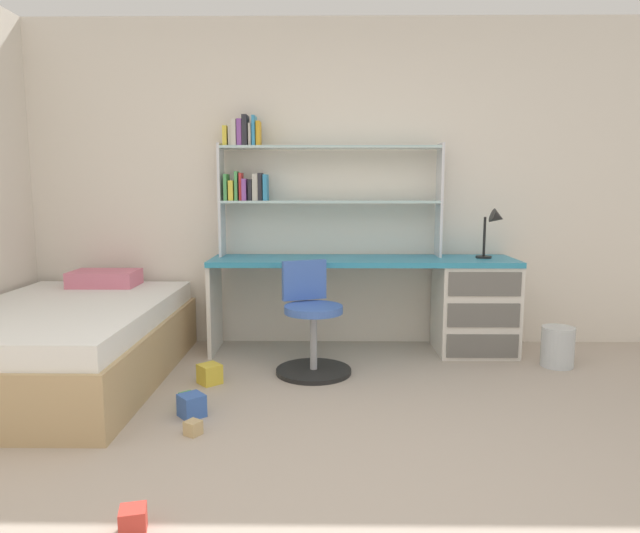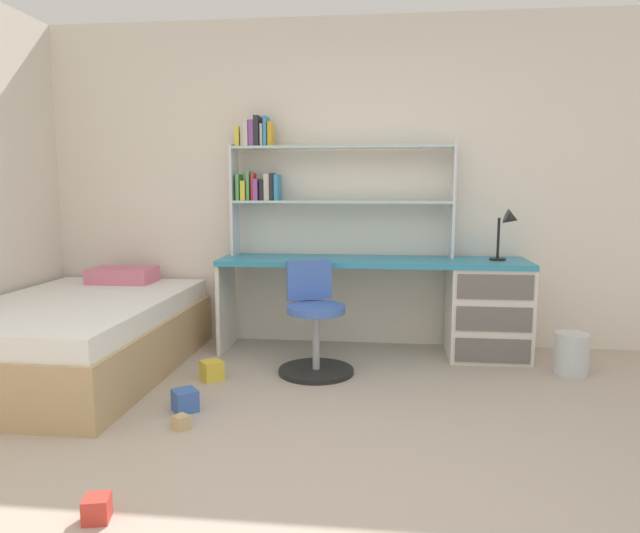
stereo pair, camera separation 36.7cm
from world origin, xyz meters
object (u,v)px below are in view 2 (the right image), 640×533
Objects in this scene: toy_block_green_4 at (184,395)px; toy_block_natural_1 at (181,422)px; desk_lamp at (508,227)px; toy_block_blue_2 at (185,401)px; bookshelf_hutch at (307,175)px; swivel_chair at (315,330)px; waste_bin at (572,354)px; bed_platform at (77,336)px; toy_block_red_0 at (97,509)px; desk at (456,302)px; toy_block_yellow_3 at (212,370)px.

toy_block_natural_1 is at bearing -72.52° from toy_block_green_4.
desk_lamp is 3.05× the size of toy_block_blue_2.
bookshelf_hutch reaches higher than swivel_chair.
swivel_chair is 1.77m from waste_bin.
bookshelf_hutch is 2.05m from bed_platform.
swivel_chair is 9.57× the size of toy_block_green_4.
swivel_chair is 10.32× the size of toy_block_natural_1.
swivel_chair is 7.91× the size of toy_block_red_0.
desk is 2.11m from toy_block_green_4.
toy_block_natural_1 is at bearing -104.97° from bookshelf_hutch.
swivel_chair reaches higher than toy_block_natural_1.
swivel_chair is at bearing -78.10° from bookshelf_hutch.
bed_platform is at bearing 120.97° from toy_block_red_0.
toy_block_yellow_3 is (-2.03, -0.75, -0.92)m from desk_lamp.
toy_block_green_4 reaches higher than toy_block_natural_1.
swivel_chair is at bearing 41.83° from toy_block_green_4.
desk_lamp is 4.79× the size of toy_block_green_4.
bed_platform is 1.04m from toy_block_green_4.
swivel_chair reaches higher than toy_block_blue_2.
bookshelf_hutch reaches higher than bed_platform.
swivel_chair reaches higher than toy_block_yellow_3.
bed_platform reaches higher than toy_block_natural_1.
toy_block_natural_1 is 0.41m from toy_block_green_4.
toy_block_red_0 reaches higher than toy_block_natural_1.
bed_platform reaches higher than toy_block_blue_2.
bed_platform reaches higher than toy_block_green_4.
desk reaches higher than toy_block_blue_2.
swivel_chair is 2.67× the size of waste_bin.
desk reaches higher than toy_block_green_4.
waste_bin is at bearing 40.49° from toy_block_red_0.
toy_block_green_4 is at bearing -151.27° from desk_lamp.
bookshelf_hutch is at bearing 172.58° from desk.
desk_lamp reaches higher than toy_block_green_4.
toy_block_red_0 is at bearing -88.36° from toy_block_yellow_3.
waste_bin reaches higher than toy_block_yellow_3.
toy_block_blue_2 is at bearing -142.03° from desk.
swivel_chair is (-1.01, -0.51, -0.12)m from desk.
desk_lamp reaches higher than toy_block_red_0.
bookshelf_hutch is 17.86× the size of toy_block_red_0.
bookshelf_hutch is 2.90m from toy_block_red_0.
toy_block_blue_2 is 1.57× the size of toy_block_green_4.
toy_block_green_4 is at bearing -97.32° from toy_block_yellow_3.
swivel_chair is (-1.37, -0.50, -0.69)m from desk_lamp.
toy_block_natural_1 is 0.58× the size of toy_block_yellow_3.
toy_block_yellow_3 is at bearing 82.68° from toy_block_green_4.
waste_bin is (1.75, 0.15, -0.15)m from swivel_chair.
bookshelf_hutch reaches higher than toy_block_green_4.
bookshelf_hutch is at bearing 59.99° from toy_block_yellow_3.
swivel_chair reaches higher than toy_block_red_0.
desk is 0.87m from waste_bin.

